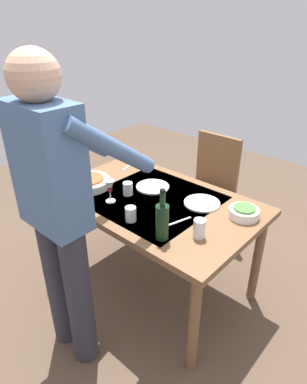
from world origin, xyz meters
name	(u,v)px	position (x,y,z in m)	size (l,w,h in m)	color
ground_plane	(154,282)	(0.00, 0.00, 0.00)	(6.00, 6.00, 0.00)	brown
dining_table	(154,209)	(0.00, 0.00, 0.65)	(1.37, 0.86, 0.73)	brown
chair_near	(210,181)	(0.08, -0.81, 0.53)	(0.40, 0.40, 0.91)	#523019
person_server	(59,208)	(0.00, 0.69, 0.96)	(0.42, 0.61, 1.69)	#2D2D38
wine_bottle	(162,221)	(-0.33, 0.29, 0.84)	(0.07, 0.07, 0.30)	black
wine_glass_left	(110,187)	(0.18, 0.21, 0.83)	(0.07, 0.07, 0.15)	white
water_cup_near_left	(131,214)	(-0.08, 0.28, 0.77)	(0.07, 0.07, 0.09)	silver
water_cup_near_right	(128,189)	(0.17, 0.07, 0.77)	(0.07, 0.07, 0.09)	silver
water_cup_far_left	(199,229)	(-0.47, 0.15, 0.78)	(0.07, 0.07, 0.11)	silver
water_cup_far_right	(86,199)	(0.26, 0.35, 0.77)	(0.07, 0.07, 0.09)	silver
serving_bowl_pasta	(89,182)	(0.46, 0.17, 0.76)	(0.30, 0.30, 0.07)	white
side_bowl_salad	(244,212)	(-0.55, -0.19, 0.76)	(0.18, 0.18, 0.07)	white
dinner_plate_near	(153,187)	(0.11, -0.12, 0.73)	(0.23, 0.23, 0.01)	white
dinner_plate_far	(202,203)	(-0.28, -0.16, 0.73)	(0.23, 0.23, 0.01)	white
table_knife	(177,222)	(-0.29, 0.12, 0.73)	(0.01, 0.20, 0.01)	silver
table_fork	(128,166)	(0.50, -0.26, 0.73)	(0.01, 0.18, 0.01)	silver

